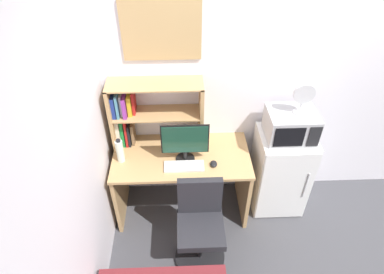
% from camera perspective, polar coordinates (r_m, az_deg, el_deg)
% --- Properties ---
extents(wall_back, '(6.40, 0.04, 2.60)m').
position_cam_1_polar(wall_back, '(3.38, 20.72, 8.31)').
color(wall_back, silver).
rests_on(wall_back, ground_plane).
extents(wall_left, '(0.04, 4.40, 2.60)m').
position_cam_1_polar(wall_left, '(2.06, -22.93, -16.67)').
color(wall_left, silver).
rests_on(wall_left, ground_plane).
extents(desk, '(1.30, 0.66, 0.77)m').
position_cam_1_polar(desk, '(3.33, -1.75, -6.11)').
color(desk, tan).
rests_on(desk, ground_plane).
extents(hutch_bookshelf, '(0.85, 0.27, 0.68)m').
position_cam_1_polar(hutch_bookshelf, '(3.12, -8.46, 4.14)').
color(hutch_bookshelf, tan).
rests_on(hutch_bookshelf, desk).
extents(monitor, '(0.43, 0.18, 0.40)m').
position_cam_1_polar(monitor, '(2.98, -1.21, -0.78)').
color(monitor, black).
rests_on(monitor, desk).
extents(keyboard, '(0.36, 0.14, 0.02)m').
position_cam_1_polar(keyboard, '(3.04, -1.35, -5.04)').
color(keyboard, silver).
rests_on(keyboard, desk).
extents(computer_mouse, '(0.06, 0.09, 0.04)m').
position_cam_1_polar(computer_mouse, '(3.06, 3.72, -4.60)').
color(computer_mouse, black).
rests_on(computer_mouse, desk).
extents(water_bottle, '(0.07, 0.07, 0.25)m').
position_cam_1_polar(water_bottle, '(3.11, -12.21, -2.34)').
color(water_bottle, silver).
rests_on(water_bottle, desk).
extents(mini_fridge, '(0.52, 0.50, 0.93)m').
position_cam_1_polar(mini_fridge, '(3.56, 14.79, -5.65)').
color(mini_fridge, white).
rests_on(mini_fridge, ground_plane).
extents(microwave, '(0.44, 0.37, 0.27)m').
position_cam_1_polar(microwave, '(3.18, 16.52, 2.01)').
color(microwave, '#ADADB2').
rests_on(microwave, mini_fridge).
extents(desk_fan, '(0.19, 0.11, 0.30)m').
position_cam_1_polar(desk_fan, '(3.03, 18.52, 6.59)').
color(desk_fan, silver).
rests_on(desk_fan, microwave).
extents(desk_chair, '(0.47, 0.47, 0.88)m').
position_cam_1_polar(desk_chair, '(3.08, 1.40, -15.35)').
color(desk_chair, black).
rests_on(desk_chair, ground_plane).
extents(wall_corkboard, '(0.66, 0.02, 0.51)m').
position_cam_1_polar(wall_corkboard, '(2.85, -5.27, 17.67)').
color(wall_corkboard, tan).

